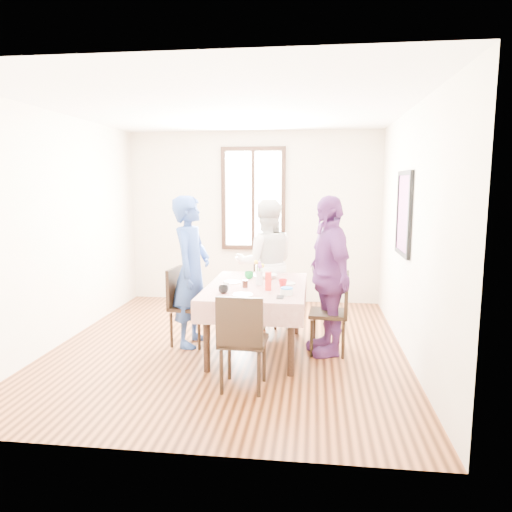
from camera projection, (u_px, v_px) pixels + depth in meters
The scene contains 31 objects.
ground at pixel (229, 346), 5.55m from camera, with size 4.50×4.50×0.00m, color black.
back_wall at pixel (253, 218), 7.55m from camera, with size 4.00×4.00×0.00m, color beige.
right_wall at pixel (410, 234), 5.10m from camera, with size 4.50×4.50×0.00m, color beige.
window_frame at pixel (253, 199), 7.49m from camera, with size 1.02×0.06×1.62m, color black.
window_pane at pixel (253, 199), 7.50m from camera, with size 0.90×0.02×1.50m, color white.
art_poster at pixel (404, 214), 5.37m from camera, with size 0.04×0.76×0.96m, color red.
dining_table at pixel (257, 319), 5.34m from camera, with size 0.97×1.46×0.75m, color black.
tablecloth at pixel (257, 286), 5.29m from camera, with size 1.09×1.58×0.01m, color #530500.
chair_left at pixel (190, 306), 5.56m from camera, with size 0.42×0.42×0.91m, color black.
chair_right at pixel (329, 313), 5.28m from camera, with size 0.42×0.42×0.91m, color black.
chair_far at pixel (266, 292), 6.32m from camera, with size 0.42×0.42×0.91m, color black.
chair_near at pixel (243, 341), 4.35m from camera, with size 0.42×0.42×0.91m, color black.
person_left at pixel (191, 271), 5.50m from camera, with size 0.64×0.42×1.75m, color navy.
person_far at pixel (266, 263), 6.24m from camera, with size 0.82×0.64×1.69m, color silver.
person_right at pixel (328, 276), 5.22m from camera, with size 1.03×0.43×1.76m, color #5C2969.
mug_black at pixel (223, 290), 4.88m from camera, with size 0.10×0.10×0.08m, color black.
mug_flag at pixel (283, 283), 5.16m from camera, with size 0.10×0.10×0.09m, color red.
mug_green at pixel (249, 275), 5.64m from camera, with size 0.11×0.11×0.09m, color #0C7226.
serving_bowl at pixel (268, 276), 5.67m from camera, with size 0.21×0.21×0.05m, color white.
juice_carton at pixel (268, 281), 5.02m from camera, with size 0.06×0.06×0.20m, color red.
butter_tub at pixel (287, 292), 4.82m from camera, with size 0.13×0.13×0.07m, color white.
jam_jar at pixel (245, 284), 5.16m from camera, with size 0.06×0.06×0.08m, color black.
drinking_glass at pixel (226, 285), 5.06m from camera, with size 0.06×0.06×0.09m, color silver.
smartphone at pixel (280, 297), 4.71m from camera, with size 0.07×0.14×0.01m, color black.
flower_vase at pixel (259, 278), 5.30m from camera, with size 0.08×0.08×0.16m, color silver.
plate_left at pixel (232, 282), 5.42m from camera, with size 0.20×0.20×0.01m, color white.
plate_right at pixel (287, 283), 5.35m from camera, with size 0.20×0.20×0.01m, color white.
plate_far at pixel (260, 275), 5.82m from camera, with size 0.20×0.20×0.01m, color white.
plate_near at pixel (243, 295), 4.81m from camera, with size 0.20×0.20×0.01m, color white.
butter_lid at pixel (287, 288), 4.82m from camera, with size 0.12×0.12×0.01m, color blue.
flower_bunch at pixel (259, 267), 5.28m from camera, with size 0.09×0.09×0.10m, color yellow, non-canonical shape.
Camera 1 is at (0.97, -5.25, 1.88)m, focal length 33.19 mm.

